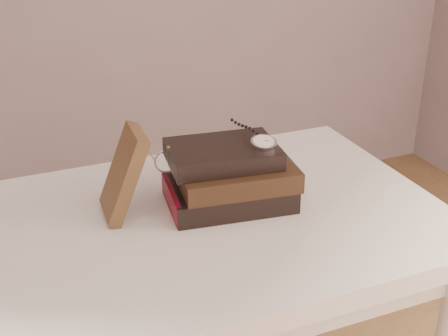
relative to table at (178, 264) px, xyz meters
name	(u,v)px	position (x,y,z in m)	size (l,w,h in m)	color
table	(178,264)	(0.00, 0.00, 0.00)	(1.00, 0.60, 0.75)	silver
book_stack	(230,177)	(0.12, 0.03, 0.15)	(0.25, 0.19, 0.12)	black
journal	(124,174)	(-0.08, 0.07, 0.17)	(0.02, 0.10, 0.17)	#3B2816
pocket_watch	(262,141)	(0.18, 0.02, 0.22)	(0.05, 0.15, 0.02)	silver
eyeglasses	(178,159)	(0.05, 0.12, 0.16)	(0.11, 0.12, 0.05)	silver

